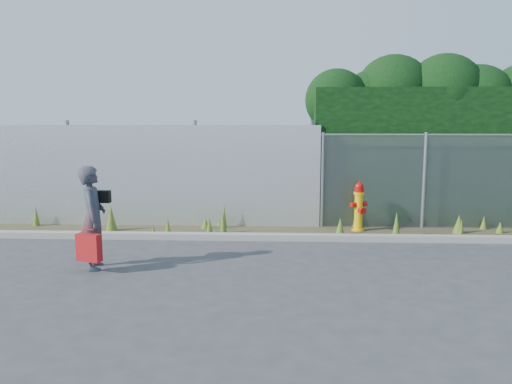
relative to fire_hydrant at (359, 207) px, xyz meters
The scene contains 10 objects.
ground 3.20m from the fire_hydrant, 124.21° to the right, with size 80.00×80.00×0.00m, color #3A3A3C.
curb 2.01m from the fire_hydrant, 155.37° to the right, with size 16.00×0.22×0.12m, color gray.
weed_strip 1.37m from the fire_hydrant, behind, with size 16.00×1.28×0.55m.
corrugated_fence 5.07m from the fire_hydrant, behind, with size 8.50×0.21×2.30m.
chainlink_fence 2.55m from the fire_hydrant, ahead, with size 6.50×0.07×2.05m.
hedge 3.40m from the fire_hydrant, 28.14° to the left, with size 7.49×2.14×3.80m.
fire_hydrant is the anchor object (origin of this frame).
woman 5.33m from the fire_hydrant, 148.66° to the right, with size 0.59×0.39×1.62m, color #105B67.
red_tote_bag 5.45m from the fire_hydrant, 146.18° to the right, with size 0.38×0.14×0.50m.
black_shoulder_bag 5.20m from the fire_hydrant, 149.03° to the right, with size 0.26×0.11×0.19m.
Camera 1 is at (0.10, -7.63, 2.33)m, focal length 35.00 mm.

